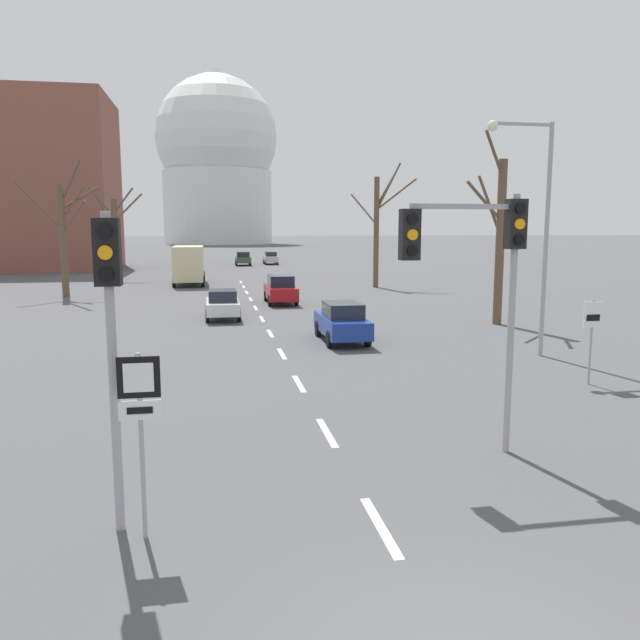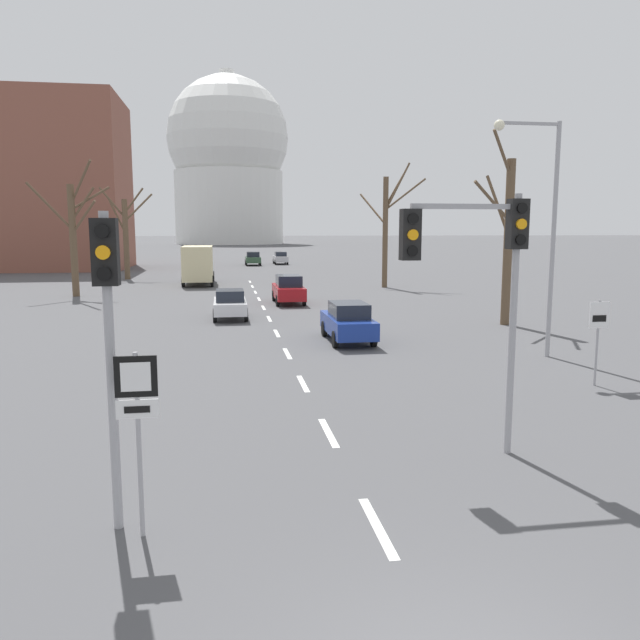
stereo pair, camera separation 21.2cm
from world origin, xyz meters
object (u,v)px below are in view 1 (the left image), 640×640
street_lamp_right (536,214)px  sedan_near_right (271,258)px  route_sign_post (140,413)px  sedan_far_right (281,289)px  speed_limit_sign (592,327)px  traffic_signal_near_left (110,312)px  sedan_mid_centre (243,259)px  delivery_truck (189,264)px  sedan_far_left (223,304)px  traffic_signal_near_right (479,258)px  sedan_near_left (342,322)px

street_lamp_right → sedan_near_right: size_ratio=1.81×
route_sign_post → sedan_far_right: size_ratio=0.62×
route_sign_post → speed_limit_sign: 13.90m
traffic_signal_near_left → sedan_far_right: size_ratio=1.06×
sedan_mid_centre → delivery_truck: delivery_truck is taller
street_lamp_right → sedan_far_left: size_ratio=2.11×
speed_limit_sign → sedan_mid_centre: speed_limit_sign is taller
street_lamp_right → sedan_near_right: (-3.61, 59.81, -4.20)m
traffic_signal_near_right → street_lamp_right: bearing=55.9°
traffic_signal_near_left → sedan_near_right: bearing=82.8°
traffic_signal_near_right → route_sign_post: (-6.16, -2.45, -2.04)m
sedan_far_left → sedan_mid_centre: bearing=85.8°
traffic_signal_near_left → sedan_near_right: 71.42m
traffic_signal_near_right → sedan_near_left: bearing=89.9°
speed_limit_sign → sedan_far_right: (-6.70, 21.40, -0.82)m
sedan_near_left → sedan_mid_centre: 53.71m
delivery_truck → sedan_far_left: bearing=-83.5°
traffic_signal_near_right → street_lamp_right: (6.01, 8.88, 1.08)m
sedan_near_right → speed_limit_sign: bearing=-87.0°
sedan_mid_centre → sedan_far_left: bearing=-94.2°
traffic_signal_near_right → sedan_far_left: 20.89m
sedan_mid_centre → route_sign_post: bearing=-94.1°
traffic_signal_near_right → speed_limit_sign: bearing=39.9°
speed_limit_sign → street_lamp_right: 5.29m
traffic_signal_near_right → sedan_near_left: 13.26m
speed_limit_sign → sedan_far_left: (-10.30, 15.35, -0.93)m
sedan_near_right → delivery_truck: (-9.29, -28.46, 0.88)m
traffic_signal_near_right → sedan_far_left: (-4.59, 20.13, -3.18)m
delivery_truck → speed_limit_sign: bearing=-70.4°
street_lamp_right → delivery_truck: bearing=112.4°
traffic_signal_near_right → route_sign_post: bearing=-158.3°
traffic_signal_near_left → sedan_far_left: size_ratio=1.24×
traffic_signal_near_left → delivery_truck: (-0.33, 42.34, -1.63)m
delivery_truck → traffic_signal_near_left: bearing=-89.5°
street_lamp_right → sedan_far_left: street_lamp_right is taller
sedan_near_left → sedan_far_right: size_ratio=0.93×
traffic_signal_near_right → route_sign_post: 6.94m
sedan_near_right → sedan_near_left: bearing=-92.4°
street_lamp_right → sedan_mid_centre: size_ratio=1.97×
street_lamp_right → sedan_far_right: (-7.01, 17.30, -4.15)m
sedan_far_left → delivery_truck: (-2.30, 20.09, 0.94)m
sedan_mid_centre → sedan_far_right: 40.41m
delivery_truck → street_lamp_right: bearing=-67.6°
sedan_mid_centre → sedan_far_left: 46.58m
traffic_signal_near_left → traffic_signal_near_right: 6.92m
traffic_signal_near_left → delivery_truck: size_ratio=0.66×
sedan_near_right → sedan_far_right: sedan_far_right is taller
traffic_signal_near_right → delivery_truck: (-6.89, 40.22, -2.24)m
sedan_near_right → sedan_far_right: (-3.40, -42.51, 0.05)m
sedan_mid_centre → street_lamp_right: bearing=-82.9°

